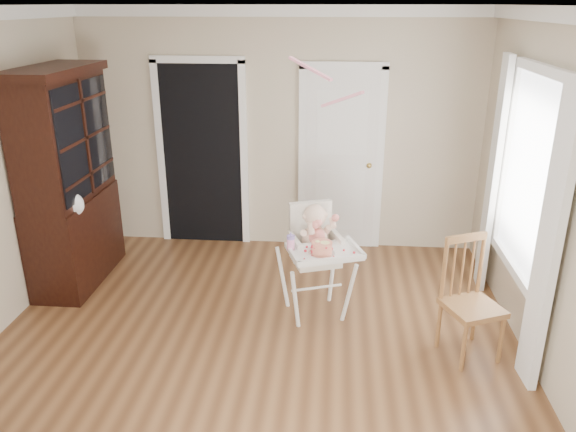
# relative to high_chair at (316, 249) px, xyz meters

# --- Properties ---
(floor) EXTENTS (5.00, 5.00, 0.00)m
(floor) POSITION_rel_high_chair_xyz_m (-0.49, -0.86, -0.66)
(floor) COLOR #56341D
(floor) RESTS_ON ground
(ceiling) EXTENTS (5.00, 5.00, 0.00)m
(ceiling) POSITION_rel_high_chair_xyz_m (-0.49, -0.86, 2.04)
(ceiling) COLOR white
(ceiling) RESTS_ON wall_back
(wall_back) EXTENTS (4.50, 0.00, 4.50)m
(wall_back) POSITION_rel_high_chair_xyz_m (-0.49, 1.64, 0.69)
(wall_back) COLOR #C4B799
(wall_back) RESTS_ON floor
(wall_right) EXTENTS (0.00, 5.00, 5.00)m
(wall_right) POSITION_rel_high_chair_xyz_m (1.76, -0.86, 0.69)
(wall_right) COLOR #C4B799
(wall_right) RESTS_ON floor
(crown_molding) EXTENTS (4.50, 5.00, 0.12)m
(crown_molding) POSITION_rel_high_chair_xyz_m (-0.49, -0.86, 1.98)
(crown_molding) COLOR white
(crown_molding) RESTS_ON ceiling
(doorway) EXTENTS (1.06, 0.05, 2.22)m
(doorway) POSITION_rel_high_chair_xyz_m (-1.39, 1.62, 0.45)
(doorway) COLOR black
(doorway) RESTS_ON wall_back
(closet_door) EXTENTS (0.96, 0.09, 2.13)m
(closet_door) POSITION_rel_high_chair_xyz_m (0.21, 1.61, 0.37)
(closet_door) COLOR white
(closet_door) RESTS_ON wall_back
(window_right) EXTENTS (0.13, 1.84, 2.30)m
(window_right) POSITION_rel_high_chair_xyz_m (1.69, -0.06, 0.63)
(window_right) COLOR white
(window_right) RESTS_ON wall_right
(high_chair) EXTENTS (0.82, 0.91, 1.07)m
(high_chair) POSITION_rel_high_chair_xyz_m (0.00, 0.00, 0.00)
(high_chair) COLOR white
(high_chair) RESTS_ON floor
(baby) EXTENTS (0.35, 0.26, 0.48)m
(baby) POSITION_rel_high_chair_xyz_m (-0.01, 0.03, 0.16)
(baby) COLOR beige
(baby) RESTS_ON high_chair
(cake) EXTENTS (0.23, 0.23, 0.11)m
(cake) POSITION_rel_high_chair_xyz_m (0.06, -0.27, 0.14)
(cake) COLOR silver
(cake) RESTS_ON high_chair
(sippy_cup) EXTENTS (0.07, 0.07, 0.17)m
(sippy_cup) POSITION_rel_high_chair_xyz_m (-0.21, -0.23, 0.15)
(sippy_cup) COLOR #F696C6
(sippy_cup) RESTS_ON high_chair
(china_cabinet) EXTENTS (0.57, 1.29, 2.17)m
(china_cabinet) POSITION_rel_high_chair_xyz_m (-2.47, 0.50, 0.43)
(china_cabinet) COLOR black
(china_cabinet) RESTS_ON floor
(dining_chair) EXTENTS (0.54, 0.54, 1.00)m
(dining_chair) POSITION_rel_high_chair_xyz_m (1.27, -0.52, -0.19)
(dining_chair) COLOR brown
(dining_chair) RESTS_ON floor
(streamer) EXTENTS (0.36, 0.37, 0.15)m
(streamer) POSITION_rel_high_chair_xyz_m (-0.07, -0.17, 1.59)
(streamer) COLOR pink
(streamer) RESTS_ON ceiling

